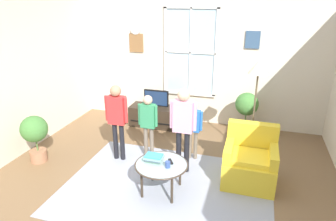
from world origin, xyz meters
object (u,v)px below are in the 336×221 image
cup (168,164)px  remote_near_books (171,161)px  tv_stand (157,116)px  person_blue_shirt (193,124)px  person_red_shirt (117,114)px  television (156,98)px  floor_lamp (258,77)px  armchair (250,162)px  book_stack (154,158)px  coffee_table (161,166)px  potted_plant_by_window (246,111)px  person_pink_shirt (183,121)px  person_green_shirt (148,119)px  potted_plant_corner (35,133)px

cup → remote_near_books: bearing=89.9°
tv_stand → cup: (0.95, -2.29, 0.28)m
person_blue_shirt → person_red_shirt: bearing=-162.4°
person_blue_shirt → television: bearing=132.4°
floor_lamp → cup: bearing=-125.6°
tv_stand → cup: 2.50m
armchair → book_stack: 1.47m
tv_stand → coffee_table: (0.84, -2.24, 0.20)m
tv_stand → armchair: (2.04, -1.59, 0.11)m
potted_plant_by_window → television: bearing=-177.6°
tv_stand → potted_plant_by_window: size_ratio=1.27×
armchair → person_blue_shirt: (-0.98, 0.42, 0.33)m
armchair → book_stack: size_ratio=3.24×
remote_near_books → person_red_shirt: size_ratio=0.10×
armchair → person_red_shirt: person_red_shirt is taller
book_stack → coffee_table: bearing=-21.1°
person_pink_shirt → remote_near_books: bearing=-94.5°
person_green_shirt → person_blue_shirt: bearing=13.5°
person_pink_shirt → floor_lamp: 1.43m
cup → person_blue_shirt: 1.14m
television → armchair: (2.04, -1.59, -0.31)m
coffee_table → floor_lamp: floor_lamp is taller
floor_lamp → person_red_shirt: bearing=-160.6°
potted_plant_by_window → floor_lamp: floor_lamp is taller
person_green_shirt → armchair: bearing=-8.0°
tv_stand → potted_plant_by_window: 1.91m
cup → floor_lamp: floor_lamp is taller
remote_near_books → potted_plant_corner: 2.42m
television → person_red_shirt: bearing=-95.6°
television → person_green_shirt: 1.39m
television → person_red_shirt: 1.58m
person_pink_shirt → potted_plant_by_window: 1.94m
person_pink_shirt → potted_plant_corner: (-2.46, -0.42, -0.35)m
armchair → person_pink_shirt: person_pink_shirt is taller
tv_stand → cup: size_ratio=12.67×
potted_plant_corner → tv_stand: bearing=54.2°
armchair → person_pink_shirt: 1.18m
person_green_shirt → potted_plant_corner: size_ratio=1.39×
cup → floor_lamp: (1.07, 1.50, 0.95)m
person_red_shirt → potted_plant_corner: size_ratio=1.62×
television → person_blue_shirt: size_ratio=0.51×
coffee_table → person_red_shirt: 1.27m
coffee_table → potted_plant_corner: (-2.31, 0.20, 0.10)m
book_stack → person_blue_shirt: person_blue_shirt is taller
person_pink_shirt → person_red_shirt: 1.15m
television → person_red_shirt: (-0.15, -1.56, 0.20)m
armchair → potted_plant_by_window: (-0.16, 1.67, 0.19)m
tv_stand → person_green_shirt: bearing=-76.6°
cup → person_green_shirt: (-0.63, 0.94, 0.22)m
armchair → floor_lamp: bearing=91.1°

